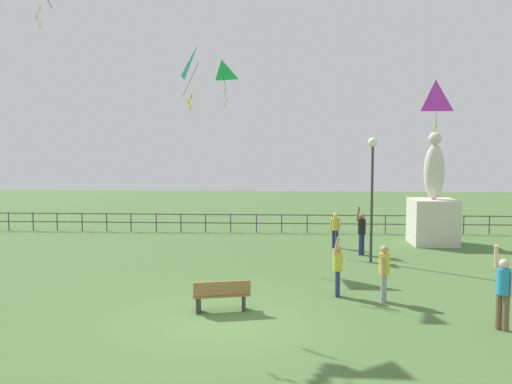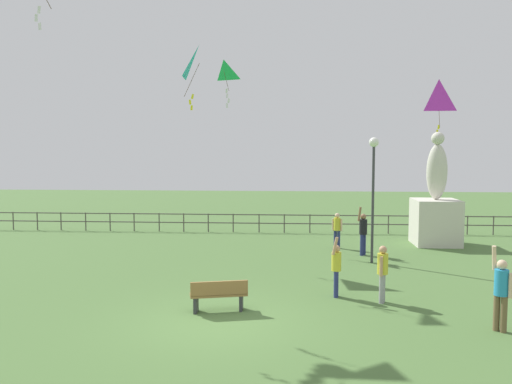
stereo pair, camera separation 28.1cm
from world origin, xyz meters
name	(u,v)px [view 1 (the left image)]	position (x,y,z in m)	size (l,w,h in m)	color
ground_plane	(221,323)	(0.00, 0.00, 0.00)	(80.00, 80.00, 0.00)	#4C7038
statue_monument	(433,211)	(8.22, 11.15, 1.48)	(1.92, 1.92, 5.01)	beige
lamppost	(372,173)	(4.84, 7.19, 3.39)	(0.36, 0.36, 4.70)	#38383D
park_bench	(222,295)	(-0.09, 0.85, 0.46)	(1.55, 0.75, 0.85)	olive
person_0	(503,288)	(6.71, -0.18, 1.01)	(0.40, 0.47, 2.01)	brown
person_1	(338,266)	(3.10, 2.48, 0.90)	(0.29, 0.46, 1.79)	navy
person_2	(362,231)	(4.68, 8.54, 0.99)	(0.44, 0.43, 1.97)	navy
person_3	(384,270)	(4.34, 1.98, 0.92)	(0.30, 0.46, 1.61)	#99999E
person_5	(335,228)	(3.77, 10.00, 0.87)	(0.43, 0.28, 1.52)	navy
kite_0	(435,98)	(8.51, 12.31, 6.62)	(1.06, 0.66, 2.93)	#B22DB2
kite_3	(222,72)	(-1.24, 11.12, 7.67)	(0.99, 0.85, 2.06)	#1EB759
kite_6	(198,64)	(-1.85, 8.25, 7.58)	(0.98, 1.07, 2.50)	#19B2B2
waterfront_railing	(246,220)	(-0.38, 14.00, 0.62)	(36.01, 0.06, 0.95)	#4C4742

